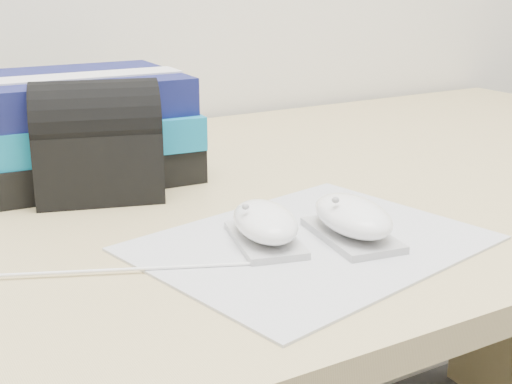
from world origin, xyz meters
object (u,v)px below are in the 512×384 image
desk (246,325)px  pouch (97,141)px  mouse_front (353,219)px  mouse_rear (265,225)px  book_stack (79,127)px

desk → pouch: pouch is taller
mouse_front → pouch: pouch is taller
mouse_rear → pouch: pouch is taller
pouch → mouse_rear: bearing=-69.6°
pouch → book_stack: bearing=85.9°
mouse_rear → pouch: size_ratio=0.70×
pouch → mouse_front: bearing=-57.9°
desk → pouch: bearing=-176.8°
pouch → desk: bearing=3.2°
book_stack → desk: bearing=-23.5°
desk → book_stack: book_stack is taller
desk → book_stack: size_ratio=5.54×
mouse_rear → book_stack: book_stack is taller
mouse_rear → book_stack: size_ratio=0.41×
book_stack → mouse_rear: bearing=-76.4°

